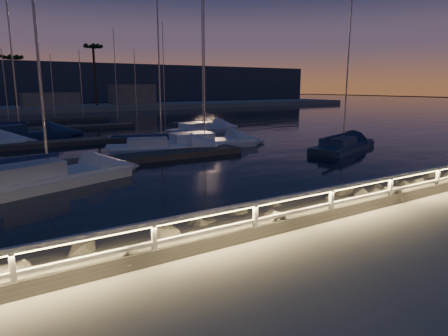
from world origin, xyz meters
The scene contains 13 objects.
ground centered at (0.00, 0.00, 0.00)m, with size 400.00×400.00×0.00m, color gray.
harbor_water centered at (0.00, 31.22, -0.97)m, with size 400.00×440.00×0.60m.
guard_rail centered at (-0.07, 0.00, 0.77)m, with size 44.11×0.12×1.06m.
floating_docks centered at (0.00, 32.50, -0.40)m, with size 22.00×36.00×0.40m.
far_shore centered at (-0.12, 74.05, 0.29)m, with size 160.00×14.00×5.20m.
palm_center centered at (2.00, 73.00, 8.78)m, with size 3.00×3.00×9.70m.
palm_right centered at (16.00, 72.00, 11.03)m, with size 3.00×3.00×12.20m.
sailboat_b centered at (-2.69, 11.92, -0.13)m, with size 8.85×5.08×14.57m.
sailboat_c centered at (9.86, 18.78, -0.16)m, with size 8.77×3.50×14.50m.
sailboat_d centered at (18.10, 11.93, -0.20)m, with size 8.06×4.71×13.18m.
sailboat_g centered at (-1.89, 32.41, -0.14)m, with size 9.35×3.61×15.49m.
sailboat_h centered at (6.13, 18.68, -0.20)m, with size 8.17×4.91×13.38m.
sailboat_l centered at (14.86, 27.79, -0.19)m, with size 8.57×4.25×13.97m.
Camera 1 is at (-5.39, -8.44, 4.17)m, focal length 32.00 mm.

